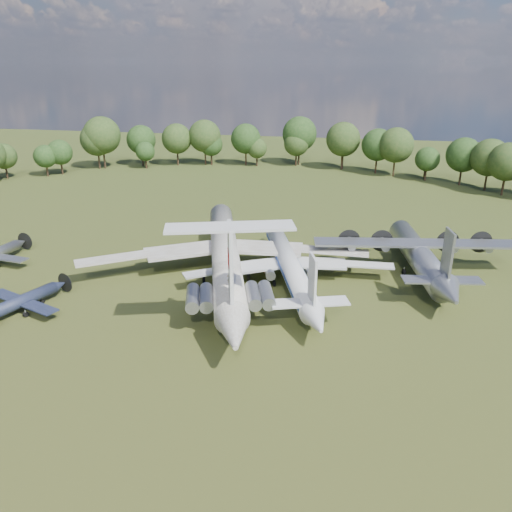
% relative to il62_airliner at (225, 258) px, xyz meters
% --- Properties ---
extents(ground, '(300.00, 300.00, 0.00)m').
position_rel_il62_airliner_xyz_m(ground, '(-5.67, -3.37, -2.71)').
color(ground, '#244115').
rests_on(ground, ground).
extents(il62_airliner, '(56.75, 65.25, 5.42)m').
position_rel_il62_airliner_xyz_m(il62_airliner, '(0.00, 0.00, 0.00)').
color(il62_airliner, silver).
rests_on(il62_airliner, ground).
extents(tu104_jet, '(40.76, 47.18, 3.99)m').
position_rel_il62_airliner_xyz_m(tu104_jet, '(9.60, -0.71, -0.72)').
color(tu104_jet, silver).
rests_on(tu104_jet, ground).
extents(an12_transport, '(35.81, 38.81, 4.53)m').
position_rel_il62_airliner_xyz_m(an12_transport, '(27.82, 6.63, -0.45)').
color(an12_transport, '#9C9EA3').
rests_on(an12_transport, ground).
extents(small_prop_west, '(16.19, 18.68, 2.30)m').
position_rel_il62_airliner_xyz_m(small_prop_west, '(-22.27, -16.48, -1.56)').
color(small_prop_west, black).
rests_on(small_prop_west, ground).
extents(person_on_il62, '(0.73, 0.63, 1.69)m').
position_rel_il62_airliner_xyz_m(person_on_il62, '(4.41, -14.53, 3.55)').
color(person_on_il62, olive).
rests_on(person_on_il62, il62_airliner).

